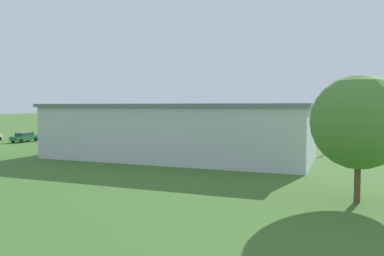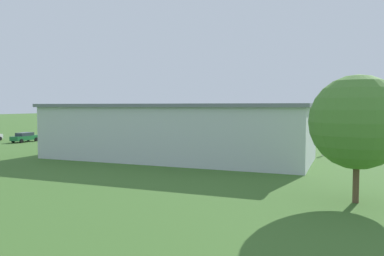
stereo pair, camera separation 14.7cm
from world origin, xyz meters
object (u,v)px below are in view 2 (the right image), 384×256
(car_green, at_px, (25,137))
(tree_behind_hangar_left, at_px, (357,122))
(person_crossing_taxiway, at_px, (195,139))
(person_walking_on_apron, at_px, (295,144))
(biplane, at_px, (191,123))
(car_black, at_px, (99,140))
(car_silver, at_px, (74,137))
(person_at_fence_line, at_px, (323,149))
(hangar, at_px, (177,131))

(car_green, relative_size, tree_behind_hangar_left, 0.61)
(person_crossing_taxiway, distance_m, person_walking_on_apron, 15.43)
(person_crossing_taxiway, bearing_deg, car_green, 13.14)
(biplane, xyz_separation_m, car_black, (8.28, 17.41, -1.82))
(car_silver, bearing_deg, person_at_fence_line, 173.41)
(biplane, relative_size, tree_behind_hangar_left, 1.12)
(person_walking_on_apron, bearing_deg, hangar, 48.89)
(hangar, xyz_separation_m, person_at_fence_line, (-15.35, -7.63, -2.23))
(tree_behind_hangar_left, bearing_deg, hangar, -40.57)
(car_black, relative_size, car_green, 0.98)
(car_black, bearing_deg, person_walking_on_apron, -171.71)
(car_black, bearing_deg, biplane, -115.43)
(person_crossing_taxiway, bearing_deg, person_at_fence_line, 155.55)
(car_black, distance_m, car_silver, 6.88)
(car_green, relative_size, person_at_fence_line, 2.92)
(person_at_fence_line, relative_size, person_walking_on_apron, 1.02)
(person_crossing_taxiway, height_order, person_walking_on_apron, person_walking_on_apron)
(car_black, bearing_deg, person_at_fence_line, 176.88)
(car_green, bearing_deg, car_black, 177.74)
(hangar, bearing_deg, person_walking_on_apron, -131.11)
(person_walking_on_apron, bearing_deg, car_green, 4.73)
(car_silver, relative_size, person_walking_on_apron, 2.60)
(person_at_fence_line, bearing_deg, car_green, -2.85)
(hangar, height_order, person_crossing_taxiway, hangar)
(person_at_fence_line, xyz_separation_m, tree_behind_hangar_left, (-2.05, 22.53, 4.05))
(biplane, bearing_deg, car_black, 64.57)
(biplane, relative_size, person_at_fence_line, 5.35)
(biplane, relative_size, car_black, 1.88)
(tree_behind_hangar_left, bearing_deg, car_silver, -34.01)
(hangar, distance_m, biplane, 27.88)
(car_silver, relative_size, tree_behind_hangar_left, 0.53)
(person_crossing_taxiway, bearing_deg, biplane, -67.74)
(car_silver, distance_m, tree_behind_hangar_left, 48.24)
(hangar, distance_m, car_green, 32.06)
(hangar, xyz_separation_m, person_walking_on_apron, (-11.69, -13.39, -2.25))
(hangar, xyz_separation_m, car_silver, (22.45, -11.99, -2.21))
(hangar, bearing_deg, person_crossing_taxiway, -77.84)
(car_silver, xyz_separation_m, person_at_fence_line, (-37.80, 4.36, -0.03))
(car_black, height_order, tree_behind_hangar_left, tree_behind_hangar_left)
(hangar, height_order, car_black, hangar)
(biplane, distance_m, person_crossing_taxiway, 11.57)
(car_silver, relative_size, person_at_fence_line, 2.54)
(person_crossing_taxiway, xyz_separation_m, tree_behind_hangar_left, (-20.89, 31.09, 4.09))
(biplane, xyz_separation_m, car_silver, (14.63, 14.77, -1.85))
(hangar, xyz_separation_m, car_green, (30.41, -9.91, -2.23))
(person_at_fence_line, xyz_separation_m, person_crossing_taxiway, (18.84, -8.56, -0.03))
(hangar, distance_m, person_at_fence_line, 17.29)
(car_black, bearing_deg, tree_behind_hangar_left, 144.11)
(car_green, distance_m, person_walking_on_apron, 42.24)
(hangar, distance_m, car_silver, 25.54)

